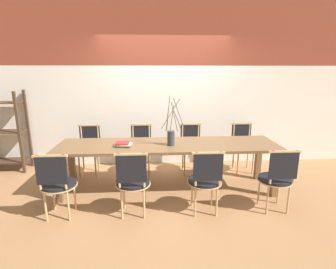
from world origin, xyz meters
The scene contains 14 objects.
ground_plane centered at (0.00, 0.00, 0.00)m, with size 16.00×16.00×0.00m, color #9E7047.
wall_rear centered at (0.00, 1.29, 1.60)m, with size 12.00×0.06×3.20m.
dining_table centered at (0.00, 0.00, 0.67)m, with size 3.39×0.87×0.76m.
chair_near_leftend centered at (-1.44, -0.74, 0.49)m, with size 0.46×0.46×0.90m.
chair_near_left centered at (-0.50, -0.74, 0.49)m, with size 0.46×0.46×0.90m.
chair_near_center centered at (0.44, -0.74, 0.49)m, with size 0.46×0.46×0.90m.
chair_near_right centered at (1.40, -0.74, 0.49)m, with size 0.46×0.46×0.90m.
chair_far_leftend centered at (-1.40, 0.74, 0.49)m, with size 0.46×0.46×0.90m.
chair_far_left centered at (-0.45, 0.74, 0.49)m, with size 0.46×0.46×0.90m.
chair_far_center centered at (0.47, 0.74, 0.49)m, with size 0.46×0.46×0.90m.
chair_far_right centered at (1.45, 0.74, 0.49)m, with size 0.46×0.46×0.90m.
vase_centerpiece centered at (0.04, -0.07, 0.89)m, with size 0.36×0.36×0.74m.
book_stack centered at (-0.68, -0.09, 0.79)m, with size 0.27×0.21×0.06m.
shelving_rack centered at (-2.97, 1.02, 0.75)m, with size 0.72×0.40×1.51m.
Camera 1 is at (-0.22, -3.88, 1.87)m, focal length 28.00 mm.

